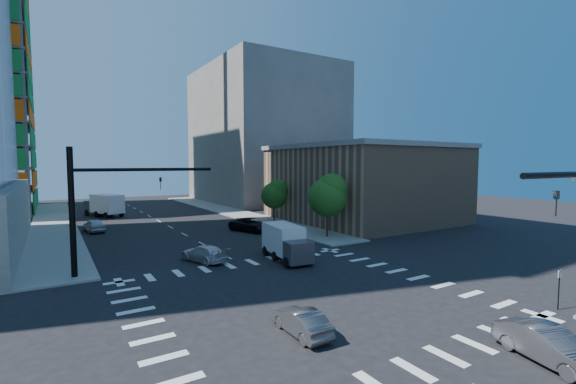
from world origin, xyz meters
TOP-DOWN VIEW (x-y plane):
  - ground at (0.00, 0.00)m, footprint 160.00×160.00m
  - road_markings at (0.00, 0.00)m, footprint 20.00×20.00m
  - sidewalk_ne at (12.50, 40.00)m, footprint 5.00×60.00m
  - sidewalk_nw at (-12.50, 40.00)m, footprint 5.00×60.00m
  - commercial_building at (25.00, 22.00)m, footprint 20.50×22.50m
  - bg_building_ne at (27.00, 55.00)m, footprint 24.00×30.00m
  - signal_mast_nw at (-10.00, 11.50)m, footprint 10.20×0.40m
  - tree_south at (12.63, 13.90)m, footprint 4.16×4.16m
  - tree_north at (12.93, 25.90)m, footprint 3.54×3.52m
  - no_parking_sign at (10.70, -9.00)m, footprint 0.30×0.06m
  - car_nb_right at (4.06, -11.51)m, footprint 2.43×4.55m
  - car_nb_far at (7.36, 21.87)m, footprint 4.59×6.27m
  - car_sb_near at (-2.21, 11.31)m, footprint 3.24×4.96m
  - car_sb_mid at (-8.50, 31.34)m, footprint 2.33×4.66m
  - car_sb_cross at (-2.95, -4.08)m, footprint 1.36×3.71m
  - box_truck_near at (3.77, 8.00)m, footprint 2.96×5.67m
  - box_truck_far at (-5.97, 45.44)m, footprint 5.14×6.94m

SIDE VIEW (x-z plane):
  - ground at x=0.00m, z-range 0.00..0.00m
  - road_markings at x=0.00m, z-range 0.00..0.01m
  - sidewalk_ne at x=12.50m, z-range 0.00..0.15m
  - sidewalk_nw at x=-12.50m, z-range 0.00..0.15m
  - car_sb_cross at x=-2.95m, z-range 0.00..1.21m
  - car_sb_near at x=-2.21m, z-range 0.00..1.34m
  - car_nb_right at x=4.06m, z-range 0.00..1.42m
  - car_sb_mid at x=-8.50m, z-range 0.00..1.52m
  - car_nb_far at x=7.36m, z-range 0.00..1.59m
  - box_truck_near at x=3.77m, z-range -0.16..2.69m
  - no_parking_sign at x=10.70m, z-range 0.28..2.48m
  - box_truck_far at x=-5.97m, z-range -0.19..3.16m
  - tree_north at x=12.93m, z-range 1.10..6.88m
  - tree_south at x=12.63m, z-range 1.27..8.10m
  - commercial_building at x=25.00m, z-range 0.01..10.61m
  - signal_mast_nw at x=-10.00m, z-range 0.99..9.99m
  - bg_building_ne at x=27.00m, z-range 0.00..28.00m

